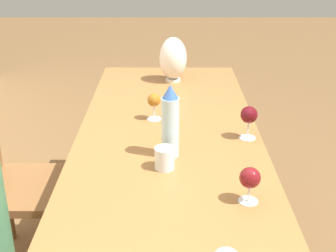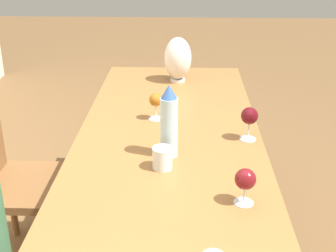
# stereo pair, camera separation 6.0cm
# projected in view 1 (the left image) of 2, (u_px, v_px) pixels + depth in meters

# --- Properties ---
(dining_table) EXTENTS (2.74, 0.81, 0.75)m
(dining_table) POSITION_uv_depth(u_px,v_px,m) (168.00, 190.00, 1.77)
(dining_table) COLOR #936033
(dining_table) RESTS_ON ground_plane
(water_bottle) EXTENTS (0.07, 0.07, 0.30)m
(water_bottle) POSITION_uv_depth(u_px,v_px,m) (170.00, 122.00, 1.82)
(water_bottle) COLOR #ADCCD6
(water_bottle) RESTS_ON dining_table
(water_tumbler) EXTENTS (0.08, 0.08, 0.09)m
(water_tumbler) POSITION_uv_depth(u_px,v_px,m) (164.00, 158.00, 1.77)
(water_tumbler) COLOR silver
(water_tumbler) RESTS_ON dining_table
(vase) EXTENTS (0.16, 0.16, 0.26)m
(vase) POSITION_uv_depth(u_px,v_px,m) (173.00, 59.00, 2.70)
(vase) COLOR silver
(vase) RESTS_ON dining_table
(wine_glass_3) EXTENTS (0.07, 0.07, 0.13)m
(wine_glass_3) POSITION_uv_depth(u_px,v_px,m) (249.00, 179.00, 1.54)
(wine_glass_3) COLOR silver
(wine_glass_3) RESTS_ON dining_table
(wine_glass_4) EXTENTS (0.07, 0.07, 0.15)m
(wine_glass_4) POSITION_uv_depth(u_px,v_px,m) (248.00, 116.00, 1.99)
(wine_glass_4) COLOR silver
(wine_glass_4) RESTS_ON dining_table
(wine_glass_6) EXTENTS (0.07, 0.07, 0.13)m
(wine_glass_6) POSITION_uv_depth(u_px,v_px,m) (153.00, 101.00, 2.19)
(wine_glass_6) COLOR silver
(wine_glass_6) RESTS_ON dining_table
(chair_far) EXTENTS (0.44, 0.44, 0.88)m
(chair_far) POSITION_uv_depth(u_px,v_px,m) (13.00, 180.00, 2.23)
(chair_far) COLOR brown
(chair_far) RESTS_ON ground_plane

